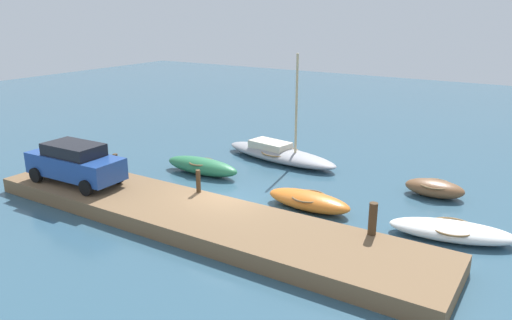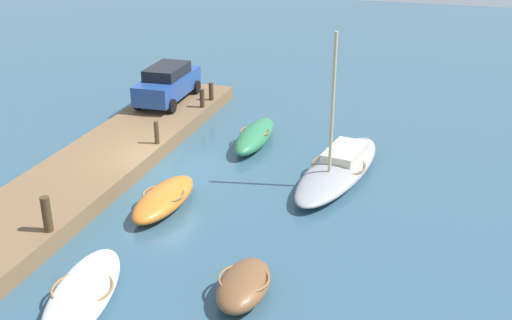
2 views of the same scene
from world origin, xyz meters
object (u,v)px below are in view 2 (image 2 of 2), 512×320
(rowboat_orange, at_px, (164,199))
(mooring_post_mid_west, at_px, (202,98))
(sailboat_grey, at_px, (339,167))
(mooring_post_east, at_px, (47,214))
(parked_car, at_px, (168,83))
(mooring_post_mid_east, at_px, (157,132))
(dinghy_brown, at_px, (244,285))
(mooring_post_west, at_px, (211,91))
(rowboat_white, at_px, (83,293))
(rowboat_green, at_px, (255,136))

(rowboat_orange, height_order, mooring_post_mid_west, mooring_post_mid_west)
(sailboat_grey, xyz_separation_m, mooring_post_east, (7.59, -7.17, 0.75))
(sailboat_grey, distance_m, mooring_post_east, 10.47)
(mooring_post_mid_west, distance_m, parked_car, 1.95)
(sailboat_grey, distance_m, mooring_post_mid_east, 7.21)
(dinghy_brown, relative_size, mooring_post_mid_west, 2.90)
(mooring_post_west, distance_m, parked_car, 2.07)
(mooring_post_west, xyz_separation_m, parked_car, (0.79, -1.86, 0.47))
(rowboat_white, height_order, mooring_post_west, mooring_post_west)
(dinghy_brown, relative_size, mooring_post_west, 2.96)
(dinghy_brown, bearing_deg, rowboat_white, -70.58)
(rowboat_orange, height_order, mooring_post_west, mooring_post_west)
(dinghy_brown, bearing_deg, mooring_post_mid_east, -143.08)
(sailboat_grey, bearing_deg, dinghy_brown, 2.29)
(rowboat_white, xyz_separation_m, parked_car, (-14.29, -4.22, 1.19))
(mooring_post_mid_west, relative_size, mooring_post_mid_east, 0.91)
(rowboat_orange, xyz_separation_m, mooring_post_east, (3.34, -2.10, 0.79))
(rowboat_green, bearing_deg, mooring_post_mid_east, -54.31)
(mooring_post_mid_west, bearing_deg, rowboat_white, 9.59)
(dinghy_brown, xyz_separation_m, mooring_post_mid_east, (-7.75, -6.21, 0.69))
(rowboat_green, bearing_deg, parked_car, -118.18)
(rowboat_orange, relative_size, mooring_post_mid_east, 3.85)
(mooring_post_mid_east, bearing_deg, rowboat_white, 14.32)
(dinghy_brown, bearing_deg, sailboat_grey, 171.48)
(sailboat_grey, distance_m, rowboat_green, 4.41)
(sailboat_grey, xyz_separation_m, mooring_post_mid_east, (0.39, -7.17, 0.67))
(rowboat_white, distance_m, mooring_post_mid_west, 14.17)
(rowboat_orange, height_order, dinghy_brown, dinghy_brown)
(mooring_post_west, xyz_separation_m, mooring_post_mid_west, (1.13, 0.00, 0.01))
(rowboat_green, relative_size, mooring_post_mid_west, 4.73)
(mooring_post_east, bearing_deg, sailboat_grey, 136.65)
(rowboat_green, relative_size, mooring_post_west, 4.82)
(mooring_post_west, height_order, mooring_post_mid_east, mooring_post_mid_east)
(rowboat_white, height_order, mooring_post_mid_east, mooring_post_mid_east)
(rowboat_green, bearing_deg, mooring_post_east, -19.69)
(rowboat_orange, xyz_separation_m, parked_car, (-8.92, -3.95, 1.13))
(mooring_post_mid_west, height_order, parked_car, parked_car)
(rowboat_orange, bearing_deg, mooring_post_west, -165.80)
(mooring_post_west, relative_size, mooring_post_mid_east, 0.90)
(mooring_post_mid_west, bearing_deg, dinghy_brown, 26.49)
(mooring_post_mid_west, xyz_separation_m, mooring_post_east, (11.91, 0.00, 0.12))
(rowboat_white, bearing_deg, mooring_post_west, 176.05)
(mooring_post_mid_east, distance_m, mooring_post_east, 7.20)
(rowboat_orange, xyz_separation_m, mooring_post_mid_east, (-3.86, -2.10, 0.71))
(rowboat_white, distance_m, mooring_post_east, 3.23)
(mooring_post_west, xyz_separation_m, mooring_post_east, (13.04, 0.00, 0.13))
(mooring_post_mid_east, xyz_separation_m, mooring_post_east, (7.20, 0.00, 0.08))
(sailboat_grey, bearing_deg, parked_car, -108.29)
(rowboat_white, xyz_separation_m, mooring_post_east, (-2.04, -2.36, 0.85))
(mooring_post_mid_east, xyz_separation_m, parked_car, (-5.06, -1.86, 0.42))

